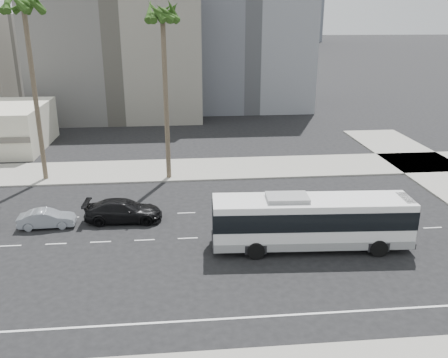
{
  "coord_description": "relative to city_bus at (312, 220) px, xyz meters",
  "views": [
    {
      "loc": [
        -3.33,
        -29.97,
        14.81
      ],
      "look_at": [
        -0.05,
        4.0,
        2.93
      ],
      "focal_mm": 37.84,
      "sensor_mm": 36.0,
      "label": 1
    }
  ],
  "objects": [
    {
      "name": "midrise_beige_west",
      "position": [
        -17.18,
        47.12,
        7.02
      ],
      "size": [
        24.0,
        18.0,
        18.0
      ],
      "primitive_type": "cube",
      "color": "#64625D",
      "rests_on": "ground"
    },
    {
      "name": "city_bus",
      "position": [
        0.0,
        0.0,
        0.0
      ],
      "size": [
        13.23,
        3.62,
        3.76
      ],
      "rotation": [
        0.0,
        0.0,
        -0.05
      ],
      "color": "white",
      "rests_on": "ground"
    },
    {
      "name": "palm_mid",
      "position": [
        -21.3,
        15.91,
        13.31
      ],
      "size": [
        5.51,
        5.51,
        16.99
      ],
      "rotation": [
        0.0,
        0.0,
        -0.29
      ],
      "color": "brown",
      "rests_on": "ground"
    },
    {
      "name": "ground",
      "position": [
        -5.18,
        2.12,
        -1.98
      ],
      "size": [
        700.0,
        700.0,
        0.0
      ],
      "primitive_type": "plane",
      "color": "black",
      "rests_on": "ground"
    },
    {
      "name": "sidewalk_north",
      "position": [
        -5.18,
        17.62,
        -1.9
      ],
      "size": [
        120.0,
        7.0,
        0.15
      ],
      "primitive_type": "cube",
      "color": "gray",
      "rests_on": "ground"
    },
    {
      "name": "car_b",
      "position": [
        -18.43,
        5.02,
        -1.31
      ],
      "size": [
        1.63,
        4.11,
        1.33
      ],
      "primitive_type": "imported",
      "rotation": [
        0.0,
        0.0,
        1.63
      ],
      "color": "gray",
      "rests_on": "ground"
    },
    {
      "name": "palm_near",
      "position": [
        -9.65,
        15.16,
        12.58
      ],
      "size": [
        4.77,
        4.77,
        16.07
      ],
      "rotation": [
        0.0,
        0.0,
        -0.2
      ],
      "color": "brown",
      "rests_on": "ground"
    },
    {
      "name": "car_a",
      "position": [
        -12.93,
        5.59,
        -1.14
      ],
      "size": [
        2.59,
        5.87,
        1.68
      ],
      "primitive_type": "imported",
      "rotation": [
        0.0,
        0.0,
        1.53
      ],
      "color": "black",
      "rests_on": "ground"
    },
    {
      "name": "midrise_gray_center",
      "position": [
        2.82,
        54.12,
        11.02
      ],
      "size": [
        20.0,
        20.0,
        26.0
      ],
      "primitive_type": "cube",
      "color": "slate",
      "rests_on": "ground"
    }
  ]
}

